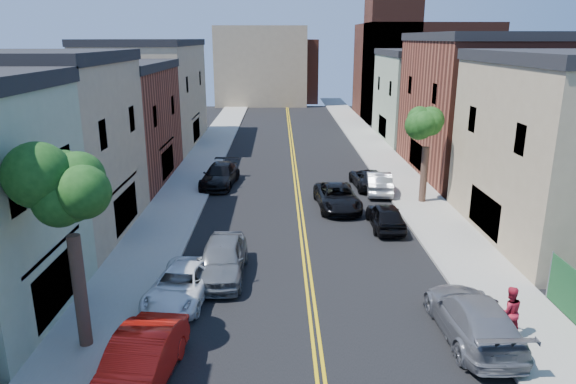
{
  "coord_description": "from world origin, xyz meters",
  "views": [
    {
      "loc": [
        -1.27,
        -1.74,
        10.19
      ],
      "look_at": [
        -0.78,
        25.92,
        2.0
      ],
      "focal_mm": 32.49,
      "sensor_mm": 36.0,
      "label": 1
    }
  ],
  "objects_px": {
    "black_car_left": "(220,175)",
    "black_car_right": "(386,216)",
    "grey_car_left": "(222,259)",
    "pedestrian_right": "(509,311)",
    "black_suv_lane": "(337,197)",
    "red_sedan": "(140,362)",
    "white_pickup": "(181,285)",
    "dark_car_right_far": "(368,178)",
    "grey_car_right": "(473,317)",
    "silver_car_right": "(378,182)"
  },
  "relations": [
    {
      "from": "black_car_left",
      "to": "black_car_right",
      "type": "height_order",
      "value": "black_car_left"
    },
    {
      "from": "grey_car_left",
      "to": "pedestrian_right",
      "type": "distance_m",
      "value": 11.71
    },
    {
      "from": "grey_car_left",
      "to": "black_suv_lane",
      "type": "distance_m",
      "value": 11.39
    },
    {
      "from": "black_car_right",
      "to": "pedestrian_right",
      "type": "distance_m",
      "value": 11.38
    },
    {
      "from": "red_sedan",
      "to": "white_pickup",
      "type": "distance_m",
      "value": 5.44
    },
    {
      "from": "dark_car_right_far",
      "to": "black_suv_lane",
      "type": "bearing_deg",
      "value": 55.95
    },
    {
      "from": "dark_car_right_far",
      "to": "pedestrian_right",
      "type": "distance_m",
      "value": 19.61
    },
    {
      "from": "red_sedan",
      "to": "pedestrian_right",
      "type": "relative_size",
      "value": 2.63
    },
    {
      "from": "black_car_left",
      "to": "grey_car_right",
      "type": "distance_m",
      "value": 22.85
    },
    {
      "from": "black_car_right",
      "to": "pedestrian_right",
      "type": "bearing_deg",
      "value": 100.18
    },
    {
      "from": "grey_car_right",
      "to": "pedestrian_right",
      "type": "bearing_deg",
      "value": 173.58
    },
    {
      "from": "white_pickup",
      "to": "black_car_left",
      "type": "relative_size",
      "value": 0.89
    },
    {
      "from": "white_pickup",
      "to": "black_suv_lane",
      "type": "xyz_separation_m",
      "value": [
        7.58,
        11.69,
        0.07
      ]
    },
    {
      "from": "dark_car_right_far",
      "to": "black_suv_lane",
      "type": "xyz_separation_m",
      "value": [
        -2.74,
        -4.77,
        0.09
      ]
    },
    {
      "from": "silver_car_right",
      "to": "black_suv_lane",
      "type": "height_order",
      "value": "silver_car_right"
    },
    {
      "from": "black_suv_lane",
      "to": "black_car_right",
      "type": "bearing_deg",
      "value": -61.07
    },
    {
      "from": "silver_car_right",
      "to": "grey_car_right",
      "type": "bearing_deg",
      "value": 95.32
    },
    {
      "from": "red_sedan",
      "to": "white_pickup",
      "type": "bearing_deg",
      "value": 93.93
    },
    {
      "from": "red_sedan",
      "to": "white_pickup",
      "type": "relative_size",
      "value": 1.03
    },
    {
      "from": "grey_car_right",
      "to": "black_suv_lane",
      "type": "distance_m",
      "value": 15.0
    },
    {
      "from": "red_sedan",
      "to": "grey_car_right",
      "type": "height_order",
      "value": "red_sedan"
    },
    {
      "from": "silver_car_right",
      "to": "pedestrian_right",
      "type": "distance_m",
      "value": 18.15
    },
    {
      "from": "grey_car_left",
      "to": "black_car_right",
      "type": "height_order",
      "value": "grey_car_left"
    },
    {
      "from": "red_sedan",
      "to": "black_car_left",
      "type": "distance_m",
      "value": 22.49
    },
    {
      "from": "red_sedan",
      "to": "silver_car_right",
      "type": "height_order",
      "value": "red_sedan"
    },
    {
      "from": "white_pickup",
      "to": "pedestrian_right",
      "type": "relative_size",
      "value": 2.55
    },
    {
      "from": "black_car_left",
      "to": "black_suv_lane",
      "type": "height_order",
      "value": "black_car_left"
    },
    {
      "from": "red_sedan",
      "to": "grey_car_right",
      "type": "xyz_separation_m",
      "value": [
        11.0,
        2.46,
        -0.01
      ]
    },
    {
      "from": "black_car_left",
      "to": "pedestrian_right",
      "type": "height_order",
      "value": "pedestrian_right"
    },
    {
      "from": "red_sedan",
      "to": "grey_car_right",
      "type": "relative_size",
      "value": 0.89
    },
    {
      "from": "grey_car_left",
      "to": "dark_car_right_far",
      "type": "xyz_separation_m",
      "value": [
        8.87,
        14.36,
        -0.21
      ]
    },
    {
      "from": "red_sedan",
      "to": "dark_car_right_far",
      "type": "bearing_deg",
      "value": 70.86
    },
    {
      "from": "red_sedan",
      "to": "silver_car_right",
      "type": "bearing_deg",
      "value": 68.37
    },
    {
      "from": "silver_car_right",
      "to": "dark_car_right_far",
      "type": "xyz_separation_m",
      "value": [
        -0.43,
        1.43,
        -0.11
      ]
    },
    {
      "from": "white_pickup",
      "to": "silver_car_right",
      "type": "relative_size",
      "value": 1.04
    },
    {
      "from": "white_pickup",
      "to": "dark_car_right_far",
      "type": "relative_size",
      "value": 1.02
    },
    {
      "from": "white_pickup",
      "to": "silver_car_right",
      "type": "bearing_deg",
      "value": 61.73
    },
    {
      "from": "silver_car_right",
      "to": "black_suv_lane",
      "type": "distance_m",
      "value": 4.6
    },
    {
      "from": "grey_car_left",
      "to": "dark_car_right_far",
      "type": "bearing_deg",
      "value": 59.43
    },
    {
      "from": "silver_car_right",
      "to": "black_car_right",
      "type": "bearing_deg",
      "value": 88.18
    },
    {
      "from": "red_sedan",
      "to": "dark_car_right_far",
      "type": "height_order",
      "value": "red_sedan"
    },
    {
      "from": "black_car_left",
      "to": "pedestrian_right",
      "type": "xyz_separation_m",
      "value": [
        12.2,
        -20.13,
        0.3
      ]
    },
    {
      "from": "black_suv_lane",
      "to": "pedestrian_right",
      "type": "xyz_separation_m",
      "value": [
        4.37,
        -14.77,
        0.35
      ]
    },
    {
      "from": "black_car_left",
      "to": "grey_car_left",
      "type": "bearing_deg",
      "value": -77.22
    },
    {
      "from": "black_car_left",
      "to": "grey_car_right",
      "type": "relative_size",
      "value": 0.97
    },
    {
      "from": "white_pickup",
      "to": "silver_car_right",
      "type": "height_order",
      "value": "silver_car_right"
    },
    {
      "from": "black_car_left",
      "to": "black_car_right",
      "type": "distance_m",
      "value": 13.52
    },
    {
      "from": "red_sedan",
      "to": "pedestrian_right",
      "type": "bearing_deg",
      "value": 17.55
    },
    {
      "from": "red_sedan",
      "to": "black_suv_lane",
      "type": "height_order",
      "value": "red_sedan"
    },
    {
      "from": "white_pickup",
      "to": "grey_car_right",
      "type": "distance_m",
      "value": 11.15
    }
  ]
}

